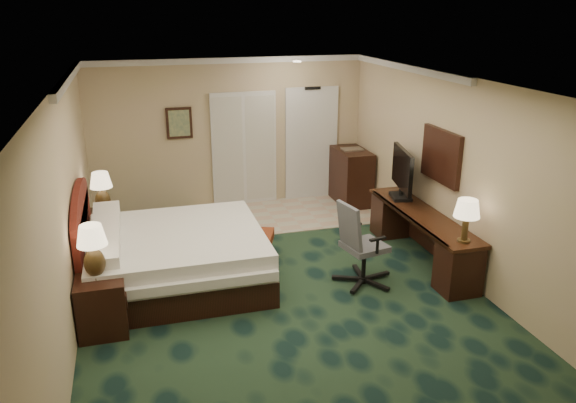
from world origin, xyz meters
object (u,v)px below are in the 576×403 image
object	(u,v)px
lamp_near	(93,252)
tv	(402,174)
lamp_far	(102,192)
desk_chair	(365,243)
bed_bench	(254,257)
minibar	(351,177)
bed	(178,258)
nightstand_far	(104,229)
desk	(421,237)
nightstand_near	(102,304)

from	to	relation	value
lamp_near	tv	distance (m)	4.67
lamp_far	desk_chair	size ratio (longest dim) A/B	0.54
bed_bench	tv	bearing A→B (deg)	30.21
desk_chair	minibar	distance (m)	3.27
tv	minibar	world-z (taller)	tv
bed_bench	desk_chair	size ratio (longest dim) A/B	1.06
bed	bed_bench	world-z (taller)	bed
lamp_near	desk_chair	bearing A→B (deg)	4.42
desk_chair	nightstand_far	bearing A→B (deg)	134.80
bed_bench	desk_chair	distance (m)	1.58
nightstand_far	minibar	world-z (taller)	minibar
tv	desk	bearing A→B (deg)	-77.82
tv	bed_bench	bearing A→B (deg)	-158.48
tv	lamp_far	bearing A→B (deg)	178.12
nightstand_far	bed_bench	size ratio (longest dim) A/B	0.45
bed_bench	minibar	world-z (taller)	minibar
nightstand_near	lamp_near	size ratio (longest dim) A/B	1.07
bed	nightstand_far	distance (m)	1.85
lamp_near	desk	size ratio (longest dim) A/B	0.25
nightstand_far	bed_bench	xyz separation A→B (m)	(2.05, -1.49, -0.07)
bed	nightstand_far	world-z (taller)	bed
nightstand_near	lamp_far	world-z (taller)	lamp_far
bed	tv	xyz separation A→B (m)	(3.48, 0.46, 0.76)
lamp_far	tv	size ratio (longest dim) A/B	0.63
nightstand_near	tv	bearing A→B (deg)	17.90
nightstand_far	bed_bench	distance (m)	2.54
desk	desk_chair	xyz separation A→B (m)	(-1.07, -0.43, 0.22)
bed	desk_chair	xyz separation A→B (m)	(2.40, -0.68, 0.22)
nightstand_far	bed	bearing A→B (deg)	-57.62
nightstand_far	bed_bench	bearing A→B (deg)	-36.06
minibar	lamp_near	bearing A→B (deg)	-142.77
nightstand_near	tv	xyz separation A→B (m)	(4.42, 1.43, 0.78)
bed_bench	minibar	size ratio (longest dim) A/B	1.21
nightstand_far	tv	size ratio (longest dim) A/B	0.56
lamp_near	lamp_far	world-z (taller)	lamp_near
lamp_near	desk	bearing A→B (deg)	8.87
desk	tv	distance (m)	1.04
lamp_far	tv	bearing A→B (deg)	-14.17
bed_bench	desk_chair	world-z (taller)	desk_chair
lamp_far	bed_bench	world-z (taller)	lamp_far
nightstand_far	lamp_near	world-z (taller)	lamp_near
desk	bed	bearing A→B (deg)	175.90
desk_chair	desk	bearing A→B (deg)	10.24
tv	desk_chair	world-z (taller)	tv
lamp_far	minibar	world-z (taller)	lamp_far
nightstand_far	bed_bench	world-z (taller)	nightstand_far
bed_bench	desk_chair	bearing A→B (deg)	-8.26
nightstand_far	lamp_near	bearing A→B (deg)	-89.56
nightstand_far	lamp_near	xyz separation A→B (m)	(0.02, -2.51, 0.71)
lamp_near	bed	bearing A→B (deg)	44.13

